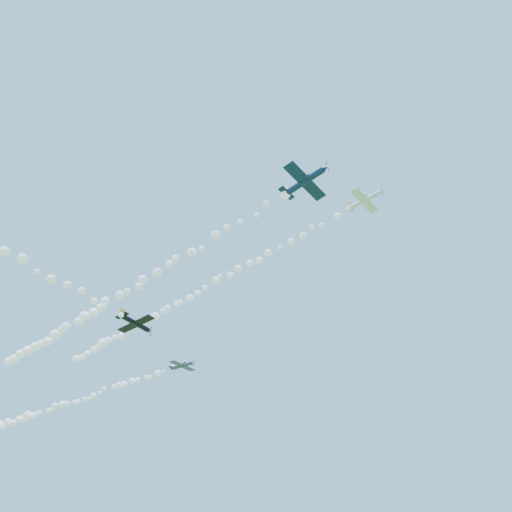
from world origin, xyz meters
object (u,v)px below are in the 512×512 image
Objects in this scene: plane_white at (364,200)px; plane_navy at (305,181)px; plane_black at (136,323)px; plane_grey at (182,365)px.

plane_navy is at bearing -104.72° from plane_white.
plane_navy is 33.17m from plane_black.
plane_white is at bearing 75.01° from plane_navy.
plane_grey is at bearing 158.20° from plane_navy.
plane_grey reaches higher than plane_black.
plane_black is (-34.98, -12.38, -16.05)m from plane_white.
plane_black is (-30.92, -0.48, -12.00)m from plane_navy.
plane_grey is (-41.04, 19.69, -8.12)m from plane_navy.
plane_white reaches higher than plane_black.
plane_white is 0.83× the size of plane_navy.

